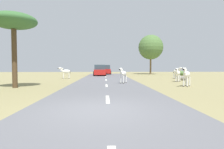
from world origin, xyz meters
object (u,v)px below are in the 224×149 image
at_px(car_0, 99,71).
at_px(car_1, 106,70).
at_px(tree_5, 14,23).
at_px(rock_0, 183,78).
at_px(zebra_0, 123,74).
at_px(zebra_3, 186,75).
at_px(bush_1, 181,73).
at_px(tree_6, 151,47).
at_px(zebra_2, 65,72).
at_px(zebra_1, 178,73).
at_px(zebra_4, 177,72).

relative_size(car_0, car_1, 1.02).
relative_size(tree_5, rock_0, 7.23).
bearing_deg(tree_5, zebra_0, 19.05).
distance_m(car_0, rock_0, 13.91).
distance_m(zebra_3, rock_0, 6.60).
bearing_deg(bush_1, car_0, -176.91).
height_order(car_1, tree_6, tree_6).
bearing_deg(tree_5, zebra_2, 80.58).
xyz_separation_m(zebra_3, rock_0, (2.36, 6.13, -0.67)).
relative_size(car_1, tree_5, 0.82).
relative_size(zebra_0, zebra_1, 0.99).
relative_size(zebra_0, bush_1, 1.07).
height_order(zebra_4, car_0, car_0).
height_order(car_0, tree_6, tree_6).
distance_m(zebra_4, bush_1, 9.16).
bearing_deg(tree_5, car_1, 73.56).
height_order(car_0, tree_5, tree_5).
bearing_deg(zebra_1, zebra_0, 53.36).
distance_m(zebra_0, car_1, 19.59).
height_order(zebra_3, tree_6, tree_6).
distance_m(car_0, tree_5, 17.98).
height_order(zebra_1, zebra_4, zebra_4).
distance_m(zebra_1, zebra_2, 13.06).
height_order(zebra_2, bush_1, zebra_2).
height_order(zebra_3, car_1, car_1).
height_order(zebra_1, rock_0, zebra_1).
distance_m(zebra_2, bush_1, 19.29).
height_order(zebra_4, tree_5, tree_5).
height_order(zebra_2, car_1, car_1).
relative_size(car_0, tree_5, 0.83).
height_order(zebra_0, zebra_1, zebra_0).
bearing_deg(car_1, tree_6, -0.57).
bearing_deg(car_0, bush_1, -0.12).
distance_m(zebra_0, zebra_3, 5.19).
distance_m(zebra_2, zebra_4, 13.76).
distance_m(car_1, rock_0, 17.94).
relative_size(zebra_0, rock_0, 1.92).
bearing_deg(zebra_4, zebra_1, 46.63).
height_order(zebra_0, zebra_2, zebra_2).
height_order(zebra_1, zebra_2, zebra_2).
xyz_separation_m(zebra_2, rock_0, (13.44, -3.07, -0.65)).
bearing_deg(zebra_4, tree_5, 7.62).
bearing_deg(zebra_2, zebra_3, -146.74).
bearing_deg(car_1, zebra_0, -86.00).
bearing_deg(rock_0, zebra_3, -111.08).
distance_m(zebra_4, tree_5, 18.23).
height_order(zebra_3, zebra_4, zebra_3).
xyz_separation_m(zebra_0, car_1, (-1.48, 19.53, -0.04)).
bearing_deg(zebra_1, tree_5, 53.20).
bearing_deg(car_0, zebra_0, -83.03).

